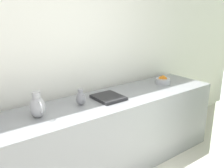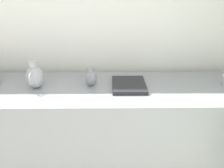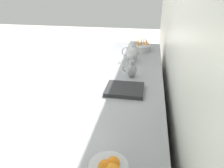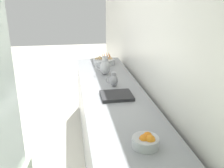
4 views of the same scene
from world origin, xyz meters
TOP-DOWN VIEW (x-y plane):
  - tile_wall_left at (-1.95, 0.72)m, footprint 0.10×8.02m
  - prep_counter at (-1.48, 0.22)m, footprint 0.72×3.27m
  - metal_pitcher_tall at (-1.48, -0.47)m, footprint 0.21×0.15m
  - metal_pitcher_short at (-1.51, 0.02)m, footprint 0.15×0.11m
  - counter_sink_basin at (-1.49, 0.37)m, footprint 0.34×0.30m

SIDE VIEW (x-z plane):
  - prep_counter at x=-1.48m, z-range 0.00..0.89m
  - counter_sink_basin at x=-1.49m, z-range 0.89..0.93m
  - metal_pitcher_short at x=-1.51m, z-range 0.88..1.06m
  - metal_pitcher_tall at x=-1.48m, z-range 0.88..1.13m
  - tile_wall_left at x=-1.95m, z-range 0.00..3.00m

